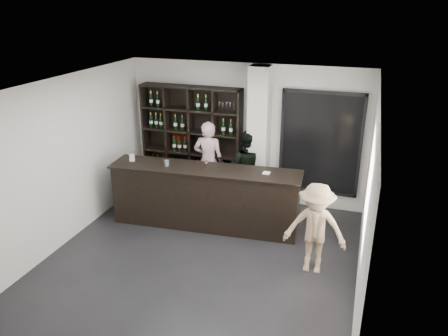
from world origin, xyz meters
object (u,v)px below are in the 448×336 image
(tasting_counter, at_px, (205,197))
(taster_pink, at_px, (208,161))
(customer, at_px, (315,229))
(wine_shelf, at_px, (192,142))
(taster_black, at_px, (247,168))

(tasting_counter, xyz_separation_m, taster_pink, (-0.36, 1.15, 0.28))
(customer, bearing_deg, wine_shelf, 143.23)
(customer, bearing_deg, taster_black, 129.09)
(tasting_counter, height_order, taster_pink, taster_pink)
(wine_shelf, distance_m, customer, 3.69)
(wine_shelf, xyz_separation_m, taster_black, (1.30, -0.17, -0.39))
(tasting_counter, xyz_separation_m, customer, (2.15, -0.85, 0.16))
(taster_pink, height_order, taster_black, taster_pink)
(wine_shelf, bearing_deg, tasting_counter, -58.62)
(taster_pink, distance_m, customer, 3.21)
(taster_black, bearing_deg, taster_pink, 9.26)
(taster_black, bearing_deg, tasting_counter, 75.86)
(wine_shelf, height_order, customer, wine_shelf)
(taster_pink, xyz_separation_m, customer, (2.51, -2.00, -0.12))
(wine_shelf, xyz_separation_m, taster_pink, (0.44, -0.17, -0.33))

